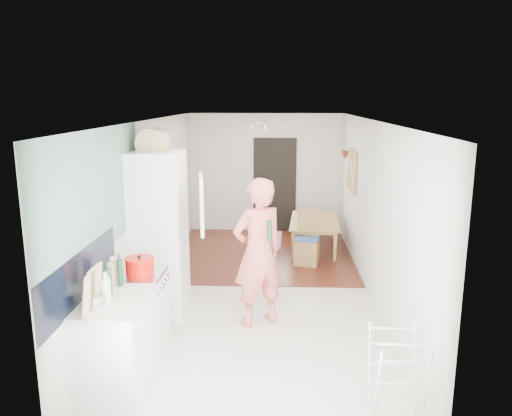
# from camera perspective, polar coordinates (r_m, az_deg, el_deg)

# --- Properties ---
(room_shell) EXTENTS (3.20, 7.00, 2.50)m
(room_shell) POSITION_cam_1_polar(r_m,az_deg,el_deg) (7.11, 0.37, -0.16)
(room_shell) COLOR silver
(room_shell) RESTS_ON ground
(floor) EXTENTS (3.20, 7.00, 0.01)m
(floor) POSITION_cam_1_polar(r_m,az_deg,el_deg) (7.49, 0.36, -9.54)
(floor) COLOR beige
(floor) RESTS_ON ground
(wood_floor_overlay) EXTENTS (3.20, 3.30, 0.01)m
(wood_floor_overlay) POSITION_cam_1_polar(r_m,az_deg,el_deg) (9.22, 0.79, -5.20)
(wood_floor_overlay) COLOR #602718
(wood_floor_overlay) RESTS_ON room_shell
(sage_wall_panel) EXTENTS (0.02, 3.00, 1.30)m
(sage_wall_panel) POSITION_cam_1_polar(r_m,az_deg,el_deg) (5.36, -17.72, 1.62)
(sage_wall_panel) COLOR slate
(sage_wall_panel) RESTS_ON room_shell
(tile_splashback) EXTENTS (0.02, 1.90, 0.50)m
(tile_splashback) POSITION_cam_1_polar(r_m,az_deg,el_deg) (5.04, -19.28, -7.42)
(tile_splashback) COLOR black
(tile_splashback) RESTS_ON room_shell
(doorway_recess) EXTENTS (0.90, 0.04, 2.00)m
(doorway_recess) POSITION_cam_1_polar(r_m,az_deg,el_deg) (10.57, 2.16, 2.62)
(doorway_recess) COLOR black
(doorway_recess) RESTS_ON room_shell
(base_cabinet) EXTENTS (0.60, 0.90, 0.86)m
(base_cabinet) POSITION_cam_1_polar(r_m,az_deg,el_deg) (5.22, -15.69, -15.05)
(base_cabinet) COLOR white
(base_cabinet) RESTS_ON room_shell
(worktop) EXTENTS (0.62, 0.92, 0.06)m
(worktop) POSITION_cam_1_polar(r_m,az_deg,el_deg) (5.03, -16.00, -10.39)
(worktop) COLOR beige
(worktop) RESTS_ON room_shell
(range_cooker) EXTENTS (0.60, 0.60, 0.88)m
(range_cooker) POSITION_cam_1_polar(r_m,az_deg,el_deg) (5.86, -13.40, -11.66)
(range_cooker) COLOR white
(range_cooker) RESTS_ON room_shell
(cooker_top) EXTENTS (0.60, 0.60, 0.04)m
(cooker_top) POSITION_cam_1_polar(r_m,az_deg,el_deg) (5.69, -13.64, -7.43)
(cooker_top) COLOR #BCBCBE
(cooker_top) RESTS_ON room_shell
(fridge_housing) EXTENTS (0.66, 0.66, 2.15)m
(fridge_housing) POSITION_cam_1_polar(r_m,az_deg,el_deg) (6.57, -11.04, -3.02)
(fridge_housing) COLOR white
(fridge_housing) RESTS_ON room_shell
(fridge_door) EXTENTS (0.14, 0.56, 0.70)m
(fridge_door) POSITION_cam_1_polar(r_m,az_deg,el_deg) (6.06, -6.26, 0.45)
(fridge_door) COLOR white
(fridge_door) RESTS_ON room_shell
(fridge_interior) EXTENTS (0.02, 0.52, 0.66)m
(fridge_interior) POSITION_cam_1_polar(r_m,az_deg,el_deg) (6.40, -8.51, 1.03)
(fridge_interior) COLOR white
(fridge_interior) RESTS_ON room_shell
(pinboard) EXTENTS (0.03, 0.90, 0.70)m
(pinboard) POSITION_cam_1_polar(r_m,az_deg,el_deg) (9.02, 10.94, 4.24)
(pinboard) COLOR tan
(pinboard) RESTS_ON room_shell
(pinboard_frame) EXTENTS (0.00, 0.94, 0.74)m
(pinboard_frame) POSITION_cam_1_polar(r_m,az_deg,el_deg) (9.02, 10.85, 4.24)
(pinboard_frame) COLOR #9F7D3F
(pinboard_frame) RESTS_ON room_shell
(wall_sconce) EXTENTS (0.18, 0.18, 0.16)m
(wall_sconce) POSITION_cam_1_polar(r_m,az_deg,el_deg) (9.63, 10.20, 5.97)
(wall_sconce) COLOR maroon
(wall_sconce) RESTS_ON room_shell
(person) EXTENTS (0.96, 0.87, 2.21)m
(person) POSITION_cam_1_polar(r_m,az_deg,el_deg) (6.13, 0.25, -3.62)
(person) COLOR #E76962
(person) RESTS_ON floor
(dining_table) EXTENTS (0.85, 1.40, 0.48)m
(dining_table) POSITION_cam_1_polar(r_m,az_deg,el_deg) (9.50, 6.85, -3.31)
(dining_table) COLOR #9F7D3F
(dining_table) RESTS_ON floor
(dining_chair) EXTENTS (0.47, 0.47, 0.93)m
(dining_chair) POSITION_cam_1_polar(r_m,az_deg,el_deg) (8.56, 5.84, -3.44)
(dining_chair) COLOR #9F7D3F
(dining_chair) RESTS_ON floor
(stool) EXTENTS (0.31, 0.31, 0.40)m
(stool) POSITION_cam_1_polar(r_m,az_deg,el_deg) (8.46, 1.30, -5.49)
(stool) COLOR #9F7D3F
(stool) RESTS_ON floor
(grey_drape) EXTENTS (0.43, 0.43, 0.19)m
(grey_drape) POSITION_cam_1_polar(r_m,az_deg,el_deg) (8.33, 1.46, -3.66)
(grey_drape) COLOR gray
(grey_drape) RESTS_ON stool
(drying_rack) EXTENTS (0.43, 0.39, 0.83)m
(drying_rack) POSITION_cam_1_polar(r_m,az_deg,el_deg) (4.76, 15.77, -18.19)
(drying_rack) COLOR white
(drying_rack) RESTS_ON floor
(bread_bin) EXTENTS (0.39, 0.37, 0.20)m
(bread_bin) POSITION_cam_1_polar(r_m,az_deg,el_deg) (6.47, -11.68, 7.32)
(bread_bin) COLOR tan
(bread_bin) RESTS_ON fridge_housing
(red_casserole) EXTENTS (0.38, 0.38, 0.18)m
(red_casserole) POSITION_cam_1_polar(r_m,az_deg,el_deg) (5.63, -13.15, -6.44)
(red_casserole) COLOR red
(red_casserole) RESTS_ON cooker_top
(steel_pan) EXTENTS (0.21, 0.21, 0.10)m
(steel_pan) POSITION_cam_1_polar(r_m,az_deg,el_deg) (4.92, -18.05, -10.01)
(steel_pan) COLOR #BCBCBE
(steel_pan) RESTS_ON worktop
(held_bottle) EXTENTS (0.05, 0.05, 0.25)m
(held_bottle) POSITION_cam_1_polar(r_m,az_deg,el_deg) (5.94, 1.53, -2.61)
(held_bottle) COLOR #174121
(held_bottle) RESTS_ON person
(bottle_a) EXTENTS (0.08, 0.08, 0.28)m
(bottle_a) POSITION_cam_1_polar(r_m,az_deg,el_deg) (5.05, -16.51, -8.23)
(bottle_a) COLOR #174121
(bottle_a) RESTS_ON worktop
(bottle_b) EXTENTS (0.07, 0.07, 0.27)m
(bottle_b) POSITION_cam_1_polar(r_m,az_deg,el_deg) (5.32, -15.28, -7.16)
(bottle_b) COLOR #174121
(bottle_b) RESTS_ON worktop
(bottle_c) EXTENTS (0.11, 0.11, 0.23)m
(bottle_c) POSITION_cam_1_polar(r_m,az_deg,el_deg) (4.97, -16.78, -8.91)
(bottle_c) COLOR silver
(bottle_c) RESTS_ON worktop
(pepper_mill_front) EXTENTS (0.07, 0.07, 0.20)m
(pepper_mill_front) POSITION_cam_1_polar(r_m,az_deg,el_deg) (5.36, -16.30, -7.50)
(pepper_mill_front) COLOR tan
(pepper_mill_front) RESTS_ON worktop
(pepper_mill_back) EXTENTS (0.07, 0.07, 0.24)m
(pepper_mill_back) POSITION_cam_1_polar(r_m,az_deg,el_deg) (5.37, -16.02, -7.22)
(pepper_mill_back) COLOR tan
(pepper_mill_back) RESTS_ON worktop
(chopping_boards) EXTENTS (0.08, 0.31, 0.42)m
(chopping_boards) POSITION_cam_1_polar(r_m,az_deg,el_deg) (4.74, -18.24, -8.85)
(chopping_boards) COLOR tan
(chopping_boards) RESTS_ON worktop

